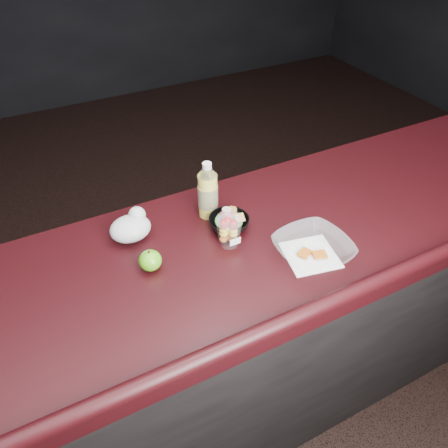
{
  "coord_description": "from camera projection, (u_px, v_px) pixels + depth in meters",
  "views": [
    {
      "loc": [
        -0.47,
        -0.63,
        1.99
      ],
      "look_at": [
        0.02,
        0.32,
        1.1
      ],
      "focal_mm": 35.0,
      "sensor_mm": 36.0,
      "label": 1
    }
  ],
  "objects": [
    {
      "name": "takeout_bowl",
      "position": [
        313.0,
        249.0,
        1.38
      ],
      "size": [
        0.25,
        0.25,
        0.06
      ],
      "rotation": [
        0.0,
        0.0,
        0.05
      ],
      "color": "silver",
      "rests_on": "counter"
    },
    {
      "name": "lemonade_bottle",
      "position": [
        208.0,
        194.0,
        1.51
      ],
      "size": [
        0.07,
        0.07,
        0.21
      ],
      "color": "yellow",
      "rests_on": "counter"
    },
    {
      "name": "paper_napkin",
      "position": [
        310.0,
        255.0,
        1.4
      ],
      "size": [
        0.19,
        0.19,
        0.0
      ],
      "primitive_type": "cube",
      "rotation": [
        0.0,
        0.0,
        -0.2
      ],
      "color": "white",
      "rests_on": "counter"
    },
    {
      "name": "counter",
      "position": [
        222.0,
        341.0,
        1.75
      ],
      "size": [
        4.06,
        0.71,
        1.02
      ],
      "color": "black",
      "rests_on": "ground"
    },
    {
      "name": "fruit_cup",
      "position": [
        229.0,
        229.0,
        1.4
      ],
      "size": [
        0.09,
        0.09,
        0.12
      ],
      "color": "white",
      "rests_on": "counter"
    },
    {
      "name": "snack_bowl",
      "position": [
        229.0,
        222.0,
        1.49
      ],
      "size": [
        0.14,
        0.14,
        0.08
      ],
      "rotation": [
        0.0,
        0.0,
        0.04
      ],
      "color": "black",
      "rests_on": "counter"
    },
    {
      "name": "green_apple",
      "position": [
        150.0,
        260.0,
        1.34
      ],
      "size": [
        0.07,
        0.07,
        0.07
      ],
      "color": "#25860F",
      "rests_on": "counter"
    },
    {
      "name": "plastic_bag",
      "position": [
        131.0,
        227.0,
        1.44
      ],
      "size": [
        0.14,
        0.11,
        0.1
      ],
      "color": "silver",
      "rests_on": "counter"
    }
  ]
}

